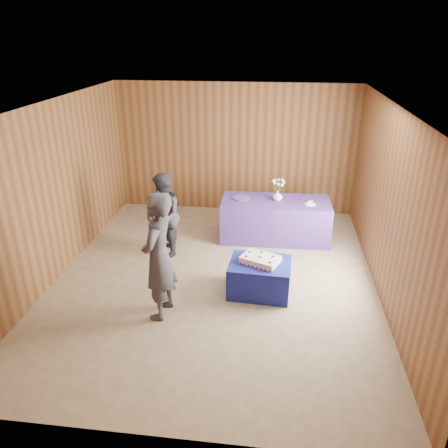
% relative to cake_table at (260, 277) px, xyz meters
% --- Properties ---
extents(ground, '(6.00, 6.00, 0.00)m').
position_rel_cake_table_xyz_m(ground, '(-0.72, 0.29, -0.25)').
color(ground, tan).
rests_on(ground, ground).
extents(room_shell, '(5.04, 6.04, 2.72)m').
position_rel_cake_table_xyz_m(room_shell, '(-0.72, 0.29, 1.55)').
color(room_shell, brown).
rests_on(room_shell, ground).
extents(cake_table, '(0.94, 0.75, 0.50)m').
position_rel_cake_table_xyz_m(cake_table, '(0.00, 0.00, 0.00)').
color(cake_table, navy).
rests_on(cake_table, ground).
extents(serving_table, '(2.02, 0.95, 0.75)m').
position_rel_cake_table_xyz_m(serving_table, '(0.19, 1.92, 0.12)').
color(serving_table, '#573696').
rests_on(serving_table, ground).
extents(sheet_cake, '(0.66, 0.57, 0.13)m').
position_rel_cake_table_xyz_m(sheet_cake, '(0.00, 0.00, 0.30)').
color(sheet_cake, white).
rests_on(sheet_cake, cake_table).
extents(vase, '(0.22, 0.22, 0.19)m').
position_rel_cake_table_xyz_m(vase, '(0.21, 1.95, 0.59)').
color(vase, white).
rests_on(vase, serving_table).
extents(flower_spray, '(0.25, 0.25, 0.19)m').
position_rel_cake_table_xyz_m(flower_spray, '(0.21, 1.95, 0.84)').
color(flower_spray, '#316729').
rests_on(flower_spray, vase).
extents(platter, '(0.39, 0.39, 0.02)m').
position_rel_cake_table_xyz_m(platter, '(-0.46, 1.97, 0.51)').
color(platter, '#604891').
rests_on(platter, serving_table).
extents(plate, '(0.23, 0.23, 0.01)m').
position_rel_cake_table_xyz_m(plate, '(0.81, 1.82, 0.51)').
color(plate, white).
rests_on(plate, serving_table).
extents(cake_slice, '(0.09, 0.08, 0.09)m').
position_rel_cake_table_xyz_m(cake_slice, '(0.81, 1.82, 0.55)').
color(cake_slice, white).
rests_on(cake_slice, plate).
extents(knife, '(0.26, 0.03, 0.00)m').
position_rel_cake_table_xyz_m(knife, '(0.89, 1.61, 0.50)').
color(knife, silver).
rests_on(knife, serving_table).
extents(guest_left, '(0.50, 0.70, 1.80)m').
position_rel_cake_table_xyz_m(guest_left, '(-1.32, -0.72, 0.65)').
color(guest_left, '#373640').
rests_on(guest_left, ground).
extents(guest_right, '(0.75, 0.86, 1.48)m').
position_rel_cake_table_xyz_m(guest_right, '(-1.70, 0.99, 0.49)').
color(guest_right, '#31313A').
rests_on(guest_right, ground).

